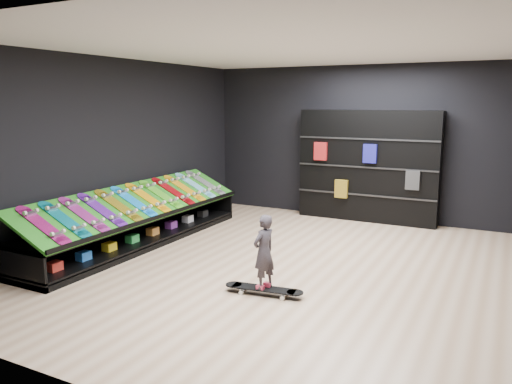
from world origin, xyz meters
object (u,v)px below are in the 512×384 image
at_px(display_rack, 139,229).
at_px(floor_skateboard, 264,291).
at_px(child, 264,266).
at_px(back_shelving, 368,166).

distance_m(display_rack, floor_skateboard, 2.99).
xyz_separation_m(display_rack, child, (2.80, -1.04, 0.11)).
distance_m(back_shelving, floor_skateboard, 4.48).
xyz_separation_m(back_shelving, child, (-0.07, -4.36, -0.71)).
height_order(back_shelving, floor_skateboard, back_shelving).
distance_m(display_rack, back_shelving, 4.46).
bearing_deg(floor_skateboard, back_shelving, 81.11).
distance_m(floor_skateboard, child, 0.32).
bearing_deg(display_rack, floor_skateboard, -20.45).
bearing_deg(floor_skateboard, display_rack, 151.59).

